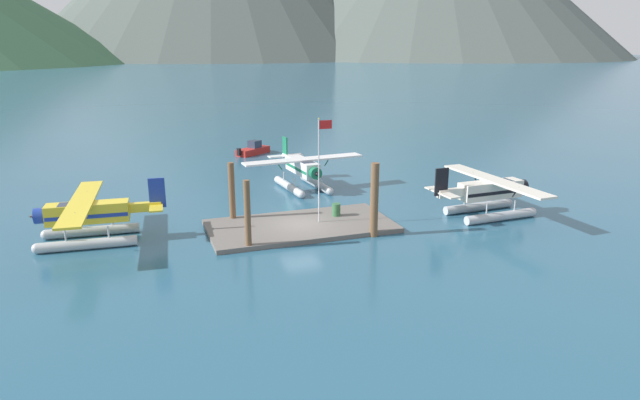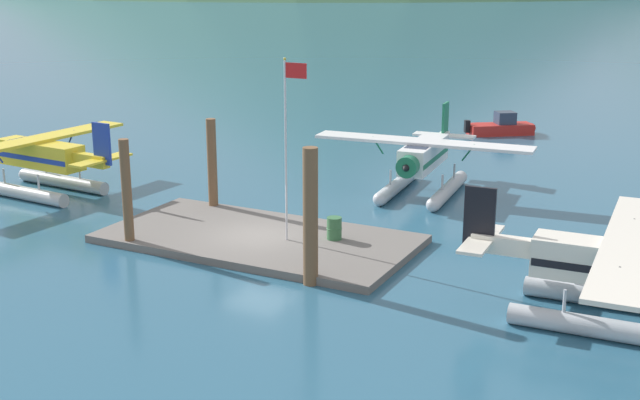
{
  "view_description": "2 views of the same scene",
  "coord_description": "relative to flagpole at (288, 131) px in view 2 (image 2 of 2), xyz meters",
  "views": [
    {
      "loc": [
        -10.25,
        -33.21,
        11.82
      ],
      "look_at": [
        1.5,
        0.37,
        1.72
      ],
      "focal_mm": 30.7,
      "sensor_mm": 36.0,
      "label": 1
    },
    {
      "loc": [
        16.14,
        -26.46,
        10.34
      ],
      "look_at": [
        2.06,
        1.32,
        1.67
      ],
      "focal_mm": 46.1,
      "sensor_mm": 36.0,
      "label": 2
    }
  ],
  "objects": [
    {
      "name": "seaplane_white_bow_right",
      "position": [
        1.87,
        9.86,
        -3.02
      ],
      "size": [
        10.48,
        7.97,
        3.84
      ],
      "color": "#B7BABF",
      "rests_on": "ground"
    },
    {
      "name": "ground_plane",
      "position": [
        -1.39,
        -0.0,
        -4.6
      ],
      "size": [
        1200.0,
        1200.0,
        0.0
      ],
      "primitive_type": "plane",
      "color": "#285670"
    },
    {
      "name": "dock_platform",
      "position": [
        -1.39,
        -0.0,
        -4.45
      ],
      "size": [
        12.25,
        6.26,
        0.3
      ],
      "primitive_type": "cube",
      "color": "#66605B",
      "rests_on": "ground"
    },
    {
      "name": "piling_far_left",
      "position": [
        -5.43,
        2.82,
        -2.5
      ],
      "size": [
        0.42,
        0.42,
        4.2
      ],
      "primitive_type": "cylinder",
      "color": "brown",
      "rests_on": "ground"
    },
    {
      "name": "boat_red_open_north",
      "position": [
        1.36,
        26.54,
        -4.11
      ],
      "size": [
        4.28,
        3.68,
        1.5
      ],
      "color": "#B2231E",
      "rests_on": "ground"
    },
    {
      "name": "seaplane_cream_stbd_aft",
      "position": [
        12.2,
        -1.83,
        -3.02
      ],
      "size": [
        7.98,
        10.45,
        3.84
      ],
      "color": "#B7BABF",
      "rests_on": "ground"
    },
    {
      "name": "piling_near_right",
      "position": [
        2.53,
        -3.07,
        -2.2
      ],
      "size": [
        0.52,
        0.52,
        4.79
      ],
      "primitive_type": "cylinder",
      "color": "brown",
      "rests_on": "ground"
    },
    {
      "name": "seaplane_yellow_port_fwd",
      "position": [
        -14.55,
        1.7,
        -3.02
      ],
      "size": [
        7.97,
        10.47,
        3.84
      ],
      "color": "#B7BABF",
      "rests_on": "ground"
    },
    {
      "name": "fuel_drum",
      "position": [
        1.5,
        0.91,
        -3.86
      ],
      "size": [
        0.62,
        0.62,
        0.88
      ],
      "color": "#33663D",
      "rests_on": "dock_platform"
    },
    {
      "name": "piling_near_left",
      "position": [
        -5.53,
        -2.8,
        -2.45
      ],
      "size": [
        0.38,
        0.38,
        4.29
      ],
      "primitive_type": "cylinder",
      "color": "brown",
      "rests_on": "ground"
    },
    {
      "name": "flagpole",
      "position": [
        0.0,
        0.0,
        0.0
      ],
      "size": [
        0.95,
        0.1,
        7.02
      ],
      "color": "silver",
      "rests_on": "dock_platform"
    }
  ]
}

